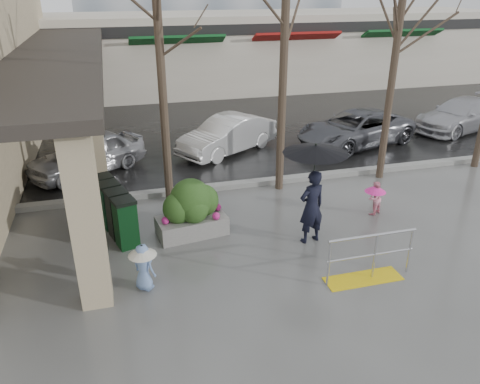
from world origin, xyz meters
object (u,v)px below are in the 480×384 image
car_a (87,154)px  car_d (461,115)px  woman (313,183)px  tree_mideast (401,9)px  news_boxes (115,209)px  handrail (368,263)px  car_c (355,129)px  child_blue (143,263)px  car_b (227,135)px  planter (191,208)px  tree_west (157,3)px  child_pink (375,195)px

car_a → car_d: (14.45, 0.89, 0.00)m
woman → car_a: woman is taller
tree_mideast → news_boxes: (-7.97, -1.41, -4.27)m
handrail → car_c: (3.86, 7.82, 0.25)m
car_a → car_d: same height
child_blue → woman: bearing=-122.5°
car_b → car_c: (4.70, -0.49, 0.00)m
car_a → car_b: bearing=66.5°
woman → child_blue: woman is taller
news_boxes → woman: bearing=-37.4°
news_boxes → car_d: size_ratio=0.49×
tree_mideast → child_blue: size_ratio=6.57×
woman → car_b: size_ratio=0.62×
woman → news_boxes: woman is taller
tree_mideast → car_b: (-3.98, 3.51, -4.23)m
car_a → car_c: same height
planter → car_c: size_ratio=0.38×
tree_west → car_b: bearing=54.3°
child_blue → news_boxes: (-0.47, 2.54, -0.00)m
tree_mideast → child_blue: 9.49m
car_d → car_a: bearing=-103.2°
tree_mideast → child_pink: tree_mideast is taller
planter → news_boxes: 1.85m
news_boxes → car_b: car_b is taller
handrail → car_c: size_ratio=0.42×
woman → car_d: 11.60m
tree_west → car_a: size_ratio=1.84×
child_pink → car_b: size_ratio=0.23×
tree_mideast → woman: size_ratio=2.72×
woman → car_d: woman is taller
tree_mideast → car_d: bearing=32.3°
woman → car_a: 7.75m
woman → car_c: (4.36, 6.09, -0.85)m
child_pink → planter: (-4.72, 0.19, 0.15)m
tree_west → child_pink: size_ratio=7.59×
car_b → car_c: 4.72m
car_a → car_c: 9.40m
planter → car_d: 13.26m
car_d → tree_mideast: bearing=-74.4°
tree_mideast → car_c: tree_mideast is taller
child_pink → news_boxes: news_boxes is taller
tree_west → woman: bearing=-47.2°
child_pink → car_c: car_c is taller
child_blue → planter: bearing=-78.7°
handrail → car_a: (-5.54, 7.56, 0.25)m
handrail → child_blue: 4.45m
tree_west → woman: (2.85, -3.08, -3.61)m
planter → car_d: bearing=25.3°
child_pink → planter: size_ratio=0.52×
planter → car_c: bearing=36.0°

